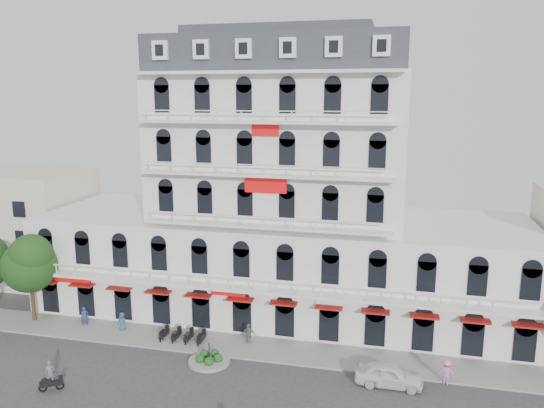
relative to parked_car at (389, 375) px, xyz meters
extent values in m
cube|color=gray|center=(-10.44, 3.13, -0.73)|extent=(53.00, 4.00, 0.16)
cube|color=silver|center=(-10.44, 12.13, 3.69)|extent=(45.00, 14.00, 9.00)
cube|color=silver|center=(-10.44, 12.13, 14.69)|extent=(22.00, 12.00, 13.00)
cube|color=#2D3035|center=(-10.44, 12.13, 22.69)|extent=(21.56, 11.76, 3.00)
cube|color=#2D3035|center=(-10.44, 12.13, 24.59)|extent=(15.84, 8.64, 0.80)
cube|color=maroon|center=(-10.44, 4.63, 2.69)|extent=(40.50, 1.00, 0.15)
cube|color=red|center=(-10.44, 6.01, 12.19)|extent=(3.50, 0.10, 1.40)
cube|color=beige|center=(-40.44, 14.13, 5.19)|extent=(14.00, 10.00, 12.00)
cylinder|color=gray|center=(-13.44, 0.13, -0.69)|extent=(3.20, 3.20, 0.24)
cylinder|color=black|center=(-13.44, 0.13, 0.09)|extent=(0.08, 0.08, 1.40)
sphere|color=#1A4416|center=(-12.74, 0.13, -0.36)|extent=(0.70, 0.70, 0.70)
sphere|color=#1A4416|center=(-13.22, 0.79, -0.36)|extent=(0.70, 0.70, 0.70)
sphere|color=#1A4416|center=(-14.00, 0.55, -0.36)|extent=(0.70, 0.70, 0.70)
sphere|color=#1A4416|center=(-14.01, -0.27, -0.36)|extent=(0.70, 0.70, 0.70)
sphere|color=#1A4416|center=(-13.24, -0.54, -0.36)|extent=(0.70, 0.70, 0.70)
cylinder|color=#382314|center=(-31.44, 3.63, 1.06)|extent=(0.36, 0.36, 3.74)
sphere|color=#133C17|center=(-31.44, 3.63, 4.46)|extent=(4.76, 4.76, 4.76)
sphere|color=#133C17|center=(-30.94, 3.33, 5.57)|extent=(3.74, 3.74, 3.74)
sphere|color=#133C17|center=(-31.84, 3.93, 5.14)|extent=(3.40, 3.40, 3.40)
imported|color=white|center=(0.00, 0.00, 0.00)|extent=(4.76, 1.94, 1.62)
cube|color=black|center=(-22.74, -6.11, -0.26)|extent=(1.48, 1.05, 0.35)
torus|color=black|center=(-22.27, -5.84, -0.53)|extent=(0.58, 0.40, 0.60)
torus|color=black|center=(-23.22, -6.38, -0.53)|extent=(0.58, 0.40, 0.60)
imported|color=slate|center=(-22.74, -6.11, 0.53)|extent=(0.77, 0.69, 1.77)
imported|color=#285179|center=(-22.68, 3.63, 0.06)|extent=(0.91, 0.66, 1.73)
imported|color=slate|center=(-11.27, 3.63, 0.12)|extent=(1.10, 0.47, 1.87)
imported|color=pink|center=(3.93, 1.09, 0.12)|extent=(1.23, 0.74, 1.85)
imported|color=navy|center=(-26.29, 3.63, 0.13)|extent=(0.82, 0.76, 1.87)
camera|label=1|loc=(-0.17, -35.05, 19.27)|focal=35.00mm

